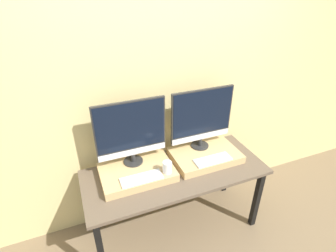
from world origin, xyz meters
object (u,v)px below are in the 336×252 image
object	(u,v)px
keyboard_left	(141,178)
monitor_left	(131,131)
keyboard_right	(213,160)
mug	(167,167)
monitor_right	(202,117)

from	to	relation	value
keyboard_left	monitor_left	bearing A→B (deg)	90.00
keyboard_left	keyboard_right	xyz separation A→B (m)	(0.65, 0.00, 0.00)
mug	monitor_right	xyz separation A→B (m)	(0.43, 0.24, 0.26)
monitor_right	keyboard_right	bearing A→B (deg)	-90.00
monitor_left	monitor_right	world-z (taller)	same
monitor_left	mug	distance (m)	0.42
monitor_left	keyboard_left	bearing A→B (deg)	-90.00
mug	monitor_right	world-z (taller)	monitor_right
monitor_right	mug	bearing A→B (deg)	-150.81
mug	monitor_right	bearing A→B (deg)	29.19
keyboard_left	monitor_right	world-z (taller)	monitor_right
monitor_left	monitor_right	size ratio (longest dim) A/B	1.00
keyboard_left	keyboard_right	size ratio (longest dim) A/B	1.00
monitor_left	keyboard_left	size ratio (longest dim) A/B	1.75
keyboard_left	keyboard_right	bearing A→B (deg)	0.00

